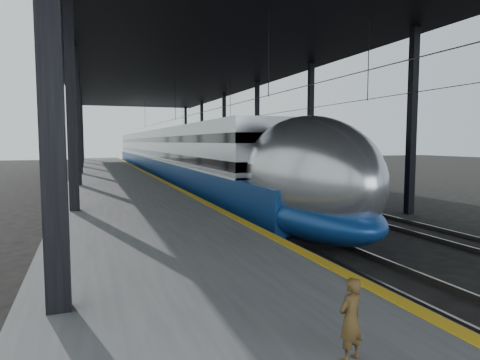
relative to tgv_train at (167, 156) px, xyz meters
name	(u,v)px	position (x,y,z in m)	size (l,w,h in m)	color
ground	(273,257)	(-2.00, -29.22, -2.16)	(160.00, 160.00, 0.00)	black
platform	(114,184)	(-5.50, -9.22, -1.66)	(6.00, 80.00, 1.00)	#4C4C4F
yellow_strip	(153,176)	(-2.70, -9.22, -1.16)	(0.30, 80.00, 0.01)	gold
rails	(221,186)	(2.50, -9.22, -2.08)	(6.52, 80.00, 0.16)	slate
canopy	(187,67)	(-0.10, -9.22, 6.95)	(18.00, 75.00, 9.47)	black
tgv_train	(167,156)	(0.00, 0.00, 0.00)	(3.23, 65.20, 4.62)	#ADAFB4
second_train	(203,157)	(5.00, 5.53, -0.30)	(2.67, 56.05, 3.67)	navy
child	(351,319)	(-4.52, -37.01, -0.67)	(0.36, 0.24, 0.99)	#463317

